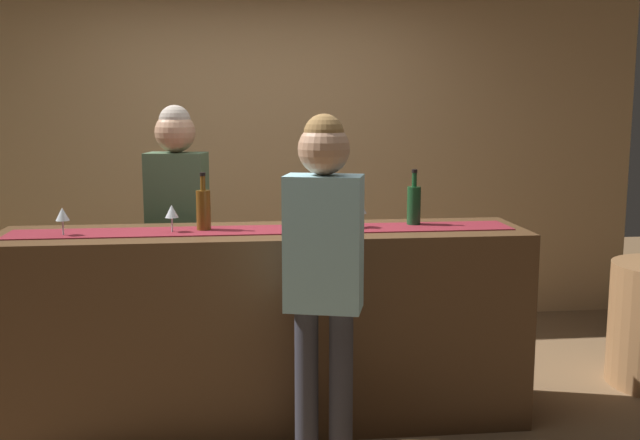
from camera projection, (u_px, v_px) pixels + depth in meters
ground_plane at (267, 419)px, 4.03m from camera, size 10.00×10.00×0.00m
back_wall at (254, 135)px, 5.66m from camera, size 6.00×0.12×2.90m
bar_counter at (266, 327)px, 3.95m from camera, size 2.73×0.60×1.04m
counter_runner_cloth at (265, 230)px, 3.86m from camera, size 2.59×0.28×0.01m
wine_bottle_clear at (330, 207)px, 3.92m from camera, size 0.07×0.07×0.30m
wine_bottle_green at (414, 204)px, 4.01m from camera, size 0.07×0.07×0.30m
wine_bottle_amber at (203, 209)px, 3.84m from camera, size 0.07×0.07×0.30m
wine_glass_near_customer at (360, 208)px, 3.92m from camera, size 0.07×0.07×0.14m
wine_glass_mid_counter at (172, 212)px, 3.78m from camera, size 0.07×0.07×0.14m
wine_glass_far_end at (62, 215)px, 3.68m from camera, size 0.07×0.07×0.14m
bartender at (178, 216)px, 4.38m from camera, size 0.37×0.26×1.68m
customer_sipping at (324, 257)px, 3.33m from camera, size 0.38×0.29×1.65m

